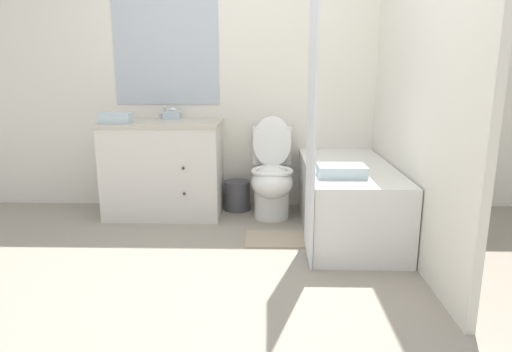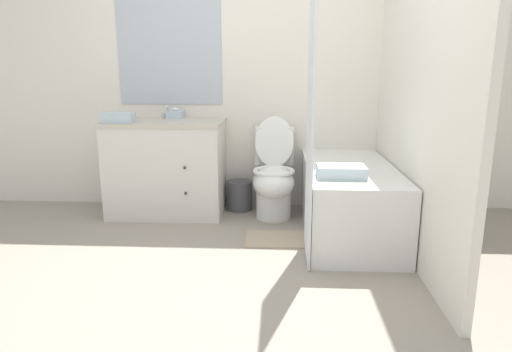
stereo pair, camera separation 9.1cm
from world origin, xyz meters
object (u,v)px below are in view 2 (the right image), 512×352
object	(u,v)px
wastebasket	(240,195)
bath_towel_folded	(341,171)
toilet	(274,177)
bathtub	(348,199)
tissue_box	(175,114)
sink_faucet	(169,115)
vanity_cabinet	(167,167)
hand_towel_folded	(118,118)
bath_mat	(279,239)

from	to	relation	value
wastebasket	bath_towel_folded	xyz separation A→B (m)	(0.79, -0.94, 0.45)
toilet	bath_towel_folded	distance (m)	0.92
bathtub	tissue_box	world-z (taller)	tissue_box
tissue_box	toilet	bearing A→B (deg)	-14.57
wastebasket	tissue_box	xyz separation A→B (m)	(-0.58, 0.05, 0.74)
sink_faucet	bath_towel_folded	distance (m)	1.75
vanity_cabinet	tissue_box	xyz separation A→B (m)	(0.05, 0.18, 0.45)
sink_faucet	tissue_box	distance (m)	0.05
bath_towel_folded	sink_faucet	bearing A→B (deg)	145.26
vanity_cabinet	bath_towel_folded	world-z (taller)	vanity_cabinet
hand_towel_folded	bath_towel_folded	xyz separation A→B (m)	(1.76, -0.62, -0.29)
tissue_box	bath_mat	xyz separation A→B (m)	(0.95, -0.81, -0.86)
bathtub	bath_towel_folded	xyz separation A→B (m)	(-0.12, -0.38, 0.31)
toilet	tissue_box	distance (m)	1.06
hand_towel_folded	bath_mat	world-z (taller)	hand_towel_folded
wastebasket	toilet	bearing A→B (deg)	-30.03
tissue_box	bath_mat	distance (m)	1.51
wastebasket	vanity_cabinet	bearing A→B (deg)	-168.63
vanity_cabinet	hand_towel_folded	distance (m)	0.60
bathtub	bath_towel_folded	size ratio (longest dim) A/B	4.39
bathtub	wastebasket	distance (m)	1.08
vanity_cabinet	tissue_box	distance (m)	0.48
vanity_cabinet	tissue_box	size ratio (longest dim) A/B	6.84
toilet	bathtub	size ratio (longest dim) A/B	0.60
wastebasket	bath_mat	size ratio (longest dim) A/B	0.53
sink_faucet	bathtub	distance (m)	1.76
bathtub	bath_towel_folded	bearing A→B (deg)	-107.35
tissue_box	wastebasket	bearing A→B (deg)	-4.87
vanity_cabinet	tissue_box	bearing A→B (deg)	72.81
sink_faucet	bath_towel_folded	size ratio (longest dim) A/B	0.43
sink_faucet	bath_towel_folded	world-z (taller)	sink_faucet
sink_faucet	bathtub	bearing A→B (deg)	-21.41
sink_faucet	hand_towel_folded	bearing A→B (deg)	-133.14
bathtub	bath_mat	distance (m)	0.63
toilet	hand_towel_folded	world-z (taller)	hand_towel_folded
tissue_box	bath_mat	world-z (taller)	tissue_box
bathtub	hand_towel_folded	size ratio (longest dim) A/B	5.77
sink_faucet	vanity_cabinet	bearing A→B (deg)	-90.00
sink_faucet	tissue_box	world-z (taller)	sink_faucet
bath_mat	bath_towel_folded	bearing A→B (deg)	-23.58
toilet	tissue_box	xyz separation A→B (m)	(-0.89, 0.23, 0.51)
vanity_cabinet	hand_towel_folded	xyz separation A→B (m)	(-0.34, -0.19, 0.45)
toilet	tissue_box	bearing A→B (deg)	165.43
toilet	bath_mat	world-z (taller)	toilet
toilet	hand_towel_folded	distance (m)	1.39
toilet	tissue_box	world-z (taller)	tissue_box
toilet	vanity_cabinet	bearing A→B (deg)	176.62
vanity_cabinet	bath_towel_folded	bearing A→B (deg)	-29.82
vanity_cabinet	sink_faucet	world-z (taller)	sink_faucet
vanity_cabinet	hand_towel_folded	world-z (taller)	hand_towel_folded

